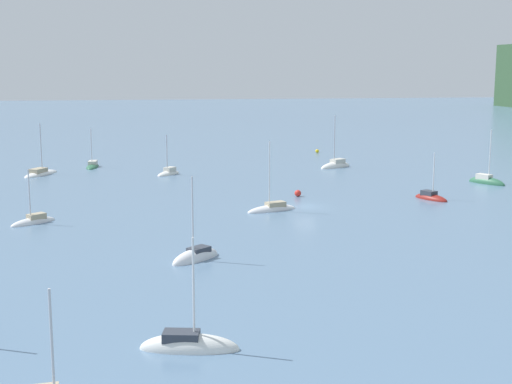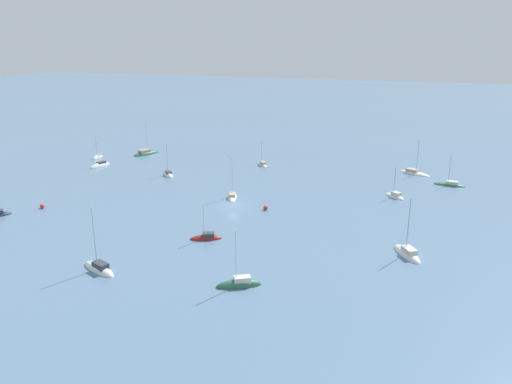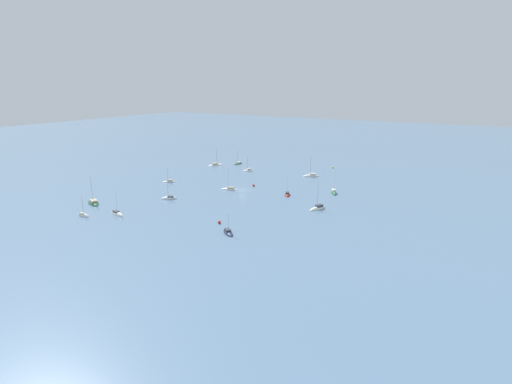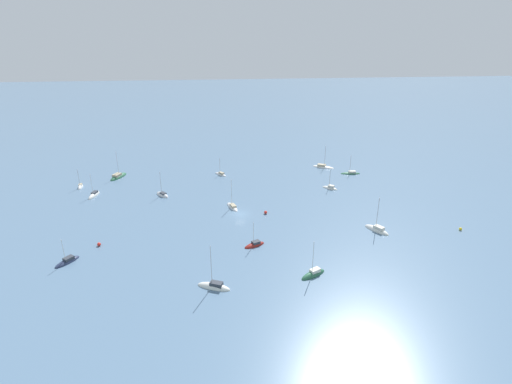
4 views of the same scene
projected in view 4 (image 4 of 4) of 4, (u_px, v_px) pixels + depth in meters
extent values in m
plane|color=slate|center=(240.00, 214.00, 107.65)|extent=(600.00, 600.00, 0.00)
ellipsoid|color=white|center=(330.00, 188.00, 124.68)|extent=(4.94, 4.58, 1.24)
cube|color=beige|center=(331.00, 186.00, 124.18)|extent=(2.17, 2.11, 0.81)
cylinder|color=#B2B2B7|center=(330.00, 178.00, 123.53)|extent=(0.14, 0.14, 6.01)
ellipsoid|color=white|center=(81.00, 187.00, 125.50)|extent=(1.74, 4.65, 1.91)
cube|color=tan|center=(80.00, 185.00, 125.53)|extent=(1.05, 1.72, 0.49)
cylinder|color=silver|center=(79.00, 178.00, 124.02)|extent=(0.14, 0.14, 5.56)
ellipsoid|color=#2D6647|center=(119.00, 177.00, 134.02)|extent=(5.71, 8.40, 1.94)
cube|color=tan|center=(117.00, 175.00, 133.09)|extent=(2.89, 3.40, 0.85)
cylinder|color=silver|center=(117.00, 163.00, 132.55)|extent=(0.14, 0.14, 8.40)
ellipsoid|color=silver|center=(221.00, 175.00, 136.16)|extent=(4.59, 5.11, 1.29)
cube|color=tan|center=(221.00, 173.00, 135.62)|extent=(2.05, 2.17, 0.66)
cylinder|color=silver|center=(220.00, 166.00, 135.12)|extent=(0.14, 0.14, 5.61)
ellipsoid|color=silver|center=(232.00, 207.00, 111.62)|extent=(3.83, 6.67, 1.41)
cube|color=tan|center=(233.00, 206.00, 110.92)|extent=(1.93, 2.60, 0.64)
cylinder|color=silver|center=(232.00, 193.00, 110.23)|extent=(0.14, 0.14, 7.89)
ellipsoid|color=#2D6647|center=(313.00, 275.00, 81.08)|extent=(6.09, 4.41, 1.97)
cube|color=silver|center=(315.00, 271.00, 80.98)|extent=(2.47, 2.10, 0.80)
cylinder|color=silver|center=(313.00, 258.00, 79.31)|extent=(0.14, 0.14, 7.37)
ellipsoid|color=maroon|center=(254.00, 246.00, 92.09)|extent=(5.43, 3.88, 1.40)
cube|color=#333842|center=(256.00, 242.00, 92.01)|extent=(2.22, 1.95, 0.68)
cylinder|color=silver|center=(253.00, 234.00, 90.73)|extent=(0.14, 0.14, 5.67)
ellipsoid|color=silver|center=(162.00, 196.00, 119.43)|extent=(4.92, 5.28, 2.00)
cube|color=#333842|center=(163.00, 193.00, 118.85)|extent=(2.24, 2.31, 0.52)
cylinder|color=silver|center=(161.00, 183.00, 118.06)|extent=(0.14, 0.14, 6.93)
ellipsoid|color=white|center=(377.00, 231.00, 98.90)|extent=(5.43, 6.87, 1.90)
cube|color=beige|center=(379.00, 228.00, 98.14)|extent=(2.53, 2.85, 0.87)
cylinder|color=#B2B2B7|center=(378.00, 213.00, 97.36)|extent=(0.14, 0.14, 8.30)
ellipsoid|color=white|center=(214.00, 288.00, 77.28)|extent=(6.97, 4.34, 1.85)
cube|color=#333842|center=(216.00, 284.00, 76.79)|extent=(2.75, 2.15, 0.83)
cylinder|color=silver|center=(211.00, 266.00, 75.51)|extent=(0.14, 0.14, 8.73)
ellipsoid|color=white|center=(94.00, 196.00, 119.25)|extent=(2.97, 6.31, 1.99)
cube|color=#333842|center=(94.00, 193.00, 119.38)|extent=(1.66, 2.40, 0.59)
cylinder|color=silver|center=(92.00, 184.00, 117.54)|extent=(0.14, 0.14, 6.40)
ellipsoid|color=#232D4C|center=(67.00, 262.00, 85.55)|extent=(5.04, 5.71, 1.37)
cube|color=#333842|center=(69.00, 258.00, 85.63)|extent=(2.32, 2.45, 0.69)
cylinder|color=silver|center=(63.00, 251.00, 84.15)|extent=(0.14, 0.14, 5.36)
ellipsoid|color=white|center=(323.00, 167.00, 143.34)|extent=(8.00, 5.80, 1.26)
cube|color=tan|center=(322.00, 165.00, 143.29)|extent=(3.26, 2.79, 0.75)
cylinder|color=#B2B2B7|center=(325.00, 156.00, 141.59)|extent=(0.14, 0.14, 7.75)
ellipsoid|color=#2D6647|center=(350.00, 174.00, 137.15)|extent=(6.78, 2.41, 1.12)
cube|color=beige|center=(352.00, 172.00, 136.91)|extent=(2.49, 1.51, 0.72)
cylinder|color=silver|center=(350.00, 164.00, 135.82)|extent=(0.14, 0.14, 6.30)
sphere|color=red|center=(99.00, 244.00, 91.81)|extent=(0.85, 0.85, 0.85)
sphere|color=red|center=(266.00, 212.00, 107.59)|extent=(0.87, 0.87, 0.87)
sphere|color=yellow|center=(460.00, 229.00, 98.92)|extent=(0.72, 0.72, 0.72)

